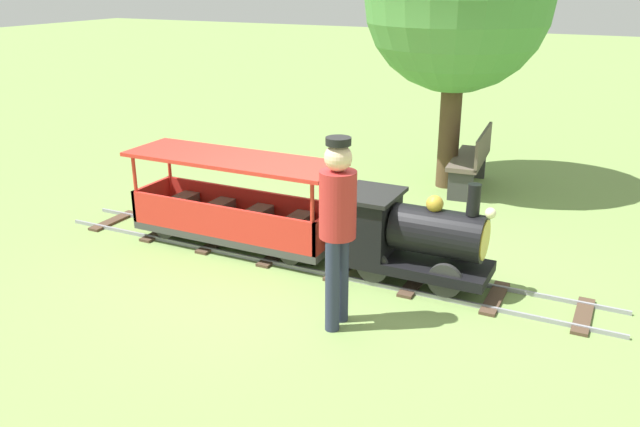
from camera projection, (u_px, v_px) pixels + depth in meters
ground_plane at (313, 262)px, 6.77m from camera, size 60.00×60.00×0.00m
track at (310, 260)px, 6.77m from camera, size 0.69×6.05×0.04m
locomotive at (409, 235)px, 6.18m from camera, size 0.65×1.45×1.03m
passenger_car at (235, 210)px, 7.01m from camera, size 0.75×2.35×0.97m
conductor_person at (338, 219)px, 5.24m from camera, size 0.30×0.30×1.62m
park_bench at (473, 160)px, 8.95m from camera, size 1.33×0.51×0.82m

